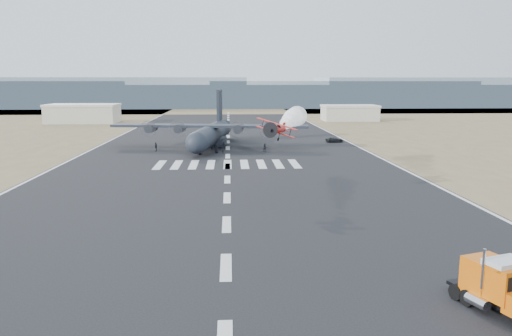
{
  "coord_description": "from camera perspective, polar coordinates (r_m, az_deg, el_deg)",
  "views": [
    {
      "loc": [
        0.36,
        -37.59,
        14.41
      ],
      "look_at": [
        3.6,
        22.72,
        4.0
      ],
      "focal_mm": 35.0,
      "sensor_mm": 36.0,
      "label": 1
    }
  ],
  "objects": [
    {
      "name": "ridge_seg_b",
      "position": [
        324.97,
        -26.97,
        7.51
      ],
      "size": [
        150.0,
        50.0,
        15.0
      ],
      "primitive_type": "cube",
      "color": "gray",
      "rests_on": "ground"
    },
    {
      "name": "smoke_trail",
      "position": [
        82.51,
        4.25,
        5.78
      ],
      "size": [
        6.9,
        22.68,
        3.45
      ],
      "rotation": [
        0.0,
        0.0,
        -0.23
      ],
      "color": "white"
    },
    {
      "name": "crew_h",
      "position": [
        104.42,
        1.04,
        2.34
      ],
      "size": [
        0.97,
        0.72,
        1.79
      ],
      "primitive_type": "imported",
      "rotation": [
        0.0,
        0.0,
        0.23
      ],
      "color": "black",
      "rests_on": "ground"
    },
    {
      "name": "crew_a",
      "position": [
        106.59,
        -4.98,
        2.48
      ],
      "size": [
        0.88,
        0.85,
        1.86
      ],
      "primitive_type": "imported",
      "rotation": [
        0.0,
        0.0,
        0.64
      ],
      "color": "black",
      "rests_on": "ground"
    },
    {
      "name": "ridge_seg_d",
      "position": [
        297.7,
        -3.18,
        8.25
      ],
      "size": [
        150.0,
        50.0,
        13.0
      ],
      "primitive_type": "cube",
      "color": "gray",
      "rests_on": "ground"
    },
    {
      "name": "crew_f",
      "position": [
        108.44,
        -3.72,
        2.56
      ],
      "size": [
        1.59,
        0.99,
        1.63
      ],
      "primitive_type": "imported",
      "rotation": [
        0.0,
        0.0,
        3.5
      ],
      "color": "black",
      "rests_on": "ground"
    },
    {
      "name": "hangar_right",
      "position": [
        193.4,
        10.64,
        6.24
      ],
      "size": [
        20.5,
        12.5,
        5.9
      ],
      "color": "#B4B0A0",
      "rests_on": "ground"
    },
    {
      "name": "runway_markings",
      "position": [
        98.65,
        -3.25,
        1.37
      ],
      "size": [
        60.0,
        260.0,
        0.01
      ],
      "primitive_type": null,
      "color": "silver",
      "rests_on": "ground"
    },
    {
      "name": "crew_g",
      "position": [
        102.43,
        -3.8,
        2.14
      ],
      "size": [
        0.53,
        0.63,
        1.66
      ],
      "primitive_type": "imported",
      "rotation": [
        0.0,
        0.0,
        1.51
      ],
      "color": "black",
      "rests_on": "ground"
    },
    {
      "name": "ridge_seg_f",
      "position": [
        324.65,
        20.68,
        8.12
      ],
      "size": [
        150.0,
        50.0,
        17.0
      ],
      "primitive_type": "cube",
      "color": "gray",
      "rests_on": "ground"
    },
    {
      "name": "semi_truck",
      "position": [
        35.61,
        26.38,
        -12.09
      ],
      "size": [
        4.66,
        8.13,
        3.59
      ],
      "rotation": [
        0.0,
        0.0,
        0.32
      ],
      "color": "black",
      "rests_on": "ground"
    },
    {
      "name": "hangar_left",
      "position": [
        190.27,
        -19.15,
        5.93
      ],
      "size": [
        24.5,
        14.5,
        6.7
      ],
      "color": "#B4B0A0",
      "rests_on": "ground"
    },
    {
      "name": "transport_aircraft",
      "position": [
        113.13,
        -5.14,
        4.08
      ],
      "size": [
        43.72,
        35.87,
        12.62
      ],
      "rotation": [
        0.0,
        0.0,
        -0.14
      ],
      "color": "black",
      "rests_on": "ground"
    },
    {
      "name": "crew_b",
      "position": [
        104.7,
        -7.01,
        2.27
      ],
      "size": [
        0.96,
        0.76,
        1.71
      ],
      "primitive_type": "imported",
      "rotation": [
        0.0,
        0.0,
        0.34
      ],
      "color": "black",
      "rests_on": "ground"
    },
    {
      "name": "ground",
      "position": [
        40.26,
        -3.45,
        -11.21
      ],
      "size": [
        500.0,
        500.0,
        0.0
      ],
      "primitive_type": "plane",
      "color": "black",
      "rests_on": "ground"
    },
    {
      "name": "ridge_seg_c",
      "position": [
        304.74,
        -15.63,
        8.32
      ],
      "size": [
        150.0,
        50.0,
        17.0
      ],
      "primitive_type": "cube",
      "color": "gray",
      "rests_on": "ground"
    },
    {
      "name": "crew_d",
      "position": [
        107.5,
        -11.37,
        2.39
      ],
      "size": [
        0.66,
        1.15,
        1.89
      ],
      "primitive_type": "imported",
      "rotation": [
        0.0,
        0.0,
        4.63
      ],
      "color": "black",
      "rests_on": "ground"
    },
    {
      "name": "support_vehicle",
      "position": [
        122.74,
        8.96,
        3.2
      ],
      "size": [
        4.56,
        2.77,
        1.18
      ],
      "primitive_type": "imported",
      "rotation": [
        0.0,
        0.0,
        1.77
      ],
      "color": "black",
      "rests_on": "ground"
    },
    {
      "name": "aerobatic_biplane",
      "position": [
        63.39,
        2.41,
        4.45
      ],
      "size": [
        5.39,
        5.09,
        2.74
      ],
      "rotation": [
        0.0,
        0.25,
        -0.23
      ],
      "color": "red"
    },
    {
      "name": "scrub_far",
      "position": [
        267.98,
        -3.17,
        6.69
      ],
      "size": [
        500.0,
        80.0,
        0.0
      ],
      "primitive_type": "cube",
      "color": "brown",
      "rests_on": "ground"
    },
    {
      "name": "ridge_seg_e",
      "position": [
        304.61,
        9.28,
        8.36
      ],
      "size": [
        150.0,
        50.0,
        15.0
      ],
      "primitive_type": "cube",
      "color": "gray",
      "rests_on": "ground"
    },
    {
      "name": "crew_e",
      "position": [
        103.17,
        -4.52,
        2.23
      ],
      "size": [
        1.0,
        1.03,
        1.83
      ],
      "primitive_type": "imported",
      "rotation": [
        0.0,
        0.0,
        2.28
      ],
      "color": "black",
      "rests_on": "ground"
    },
    {
      "name": "crew_c",
      "position": [
        107.9,
        -6.22,
        2.47
      ],
      "size": [
        1.07,
        1.02,
        1.57
      ],
      "primitive_type": "imported",
      "rotation": [
        0.0,
        0.0,
        0.72
      ],
      "color": "black",
      "rests_on": "ground"
    }
  ]
}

